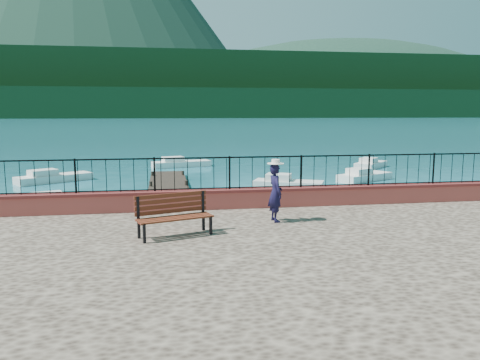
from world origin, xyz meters
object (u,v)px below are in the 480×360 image
object	(u,v)px
park_bench	(175,224)
boat_5	(371,162)
boat_2	(365,174)
boat_3	(54,175)
person	(275,193)
boat_1	(289,181)
boat_4	(182,161)
boat_0	(61,201)

from	to	relation	value
park_bench	boat_5	size ratio (longest dim) A/B	0.57
boat_2	boat_3	size ratio (longest dim) A/B	0.86
boat_3	boat_5	size ratio (longest dim) A/B	1.30
person	boat_2	size ratio (longest dim) A/B	0.42
park_bench	boat_3	size ratio (longest dim) A/B	0.44
boat_1	boat_4	world-z (taller)	same
boat_5	boat_1	bearing A→B (deg)	179.49
boat_0	boat_3	distance (m)	8.55
park_bench	person	distance (m)	2.90
boat_3	boat_4	size ratio (longest dim) A/B	0.99
boat_0	boat_1	world-z (taller)	same
boat_5	boat_3	bearing A→B (deg)	145.10
boat_0	boat_2	distance (m)	17.11
boat_2	boat_4	size ratio (longest dim) A/B	0.85
boat_3	boat_4	world-z (taller)	same
boat_1	boat_4	xyz separation A→B (m)	(-5.23, 10.86, 0.00)
park_bench	boat_2	world-z (taller)	park_bench
boat_0	boat_5	world-z (taller)	same
boat_3	boat_4	distance (m)	9.92
boat_1	boat_4	size ratio (longest dim) A/B	0.85
boat_3	boat_1	bearing A→B (deg)	-53.41
boat_0	boat_2	bearing A→B (deg)	-1.78
boat_4	boat_5	distance (m)	13.91
boat_0	boat_3	bearing A→B (deg)	81.96
boat_2	boat_5	bearing A→B (deg)	34.37
person	boat_0	xyz separation A→B (m)	(-7.14, 8.32, -1.56)
boat_0	boat_1	xyz separation A→B (m)	(10.82, 3.78, 0.00)
boat_0	boat_2	xyz separation A→B (m)	(16.07, 5.88, 0.00)
person	boat_3	world-z (taller)	person
boat_2	boat_3	bearing A→B (deg)	144.69
park_bench	boat_4	bearing A→B (deg)	69.18
boat_3	person	bearing A→B (deg)	-95.10
boat_1	boat_5	xyz separation A→B (m)	(8.39, 8.02, 0.00)
boat_2	boat_5	world-z (taller)	same
boat_1	boat_4	distance (m)	12.05
person	boat_4	world-z (taller)	person
boat_1	boat_5	distance (m)	11.60
person	boat_2	distance (m)	16.84
boat_4	boat_2	bearing A→B (deg)	-54.52
park_bench	boat_1	world-z (taller)	park_bench
park_bench	boat_4	xyz separation A→B (m)	(1.11, 24.01, -1.09)
park_bench	boat_3	xyz separation A→B (m)	(-6.53, 17.68, -1.09)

